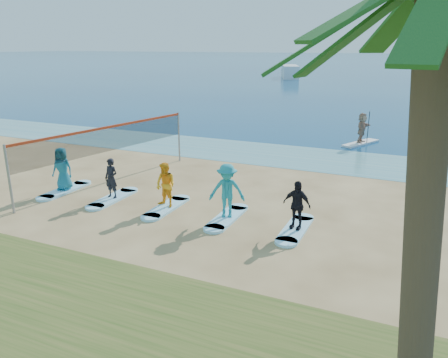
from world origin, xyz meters
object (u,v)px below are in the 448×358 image
at_px(surfboard_4, 295,229).
at_px(paddleboarder, 362,128).
at_px(student_4, 297,205).
at_px(surfboard_0, 65,190).
at_px(student_0, 62,169).
at_px(surfboard_1, 113,198).
at_px(student_3, 227,191).
at_px(student_1, 111,178).
at_px(surfboard_2, 167,207).
at_px(volleyball_net, 109,139).
at_px(boat_offshore_a, 289,78).
at_px(paddleboard, 361,143).
at_px(student_2, 166,185).
at_px(surfboard_3, 227,218).

bearing_deg(surfboard_4, paddleboarder, 89.14).
bearing_deg(student_4, surfboard_0, -171.02).
distance_m(surfboard_0, student_0, 0.92).
xyz_separation_m(surfboard_1, student_3, (4.83, 0.00, 0.98)).
xyz_separation_m(student_1, surfboard_2, (2.42, 0.00, -0.82)).
height_order(volleyball_net, surfboard_4, volleyball_net).
relative_size(paddleboarder, student_3, 0.95).
bearing_deg(student_3, surfboard_4, -18.87).
height_order(boat_offshore_a, student_1, student_1).
bearing_deg(student_4, surfboard_4, 0.00).
bearing_deg(student_3, boat_offshore_a, 85.18).
bearing_deg(paddleboard, student_4, -66.24).
bearing_deg(surfboard_2, student_3, 0.00).
distance_m(volleyball_net, paddleboard, 15.27).
height_order(surfboard_1, student_2, student_2).
bearing_deg(student_1, volleyball_net, 132.17).
xyz_separation_m(surfboard_2, student_2, (0.00, 0.00, 0.86)).
distance_m(surfboard_1, student_1, 0.82).
relative_size(surfboard_0, surfboard_1, 1.00).
bearing_deg(volleyball_net, paddleboard, 54.01).
relative_size(student_1, student_4, 0.97).
bearing_deg(paddleboard, paddleboarder, 0.00).
distance_m(surfboard_3, student_3, 0.98).
distance_m(surfboard_3, surfboard_4, 2.42).
xyz_separation_m(surfboard_3, surfboard_4, (2.42, 0.00, 0.00)).
relative_size(student_0, student_2, 1.07).
height_order(paddleboarder, surfboard_4, paddleboarder).
height_order(surfboard_1, surfboard_2, same).
relative_size(surfboard_0, student_2, 1.35).
xyz_separation_m(student_1, student_4, (7.25, 0.00, 0.02)).
height_order(paddleboarder, student_2, paddleboarder).
bearing_deg(boat_offshore_a, paddleboard, -89.45).
bearing_deg(boat_offshore_a, surfboard_2, -97.76).
relative_size(surfboard_0, surfboard_3, 1.00).
distance_m(surfboard_0, surfboard_3, 7.25).
bearing_deg(student_4, student_1, -171.02).
bearing_deg(paddleboard, student_2, -85.10).
relative_size(student_0, surfboard_2, 0.79).
bearing_deg(student_4, surfboard_3, -171.02).
relative_size(surfboard_1, surfboard_2, 1.00).
bearing_deg(boat_offshore_a, student_1, -99.81).
bearing_deg(surfboard_4, surfboard_2, 180.00).
height_order(surfboard_1, student_3, student_3).
bearing_deg(boat_offshore_a, student_0, -101.89).
distance_m(paddleboarder, student_0, 17.20).
relative_size(boat_offshore_a, student_2, 5.48).
bearing_deg(paddleboarder, student_1, 163.77).
distance_m(surfboard_0, student_3, 7.32).
distance_m(boat_offshore_a, student_2, 66.61).
relative_size(student_2, surfboard_4, 0.74).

